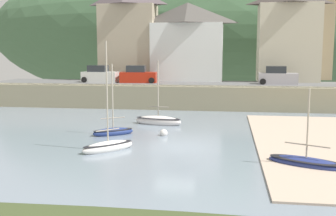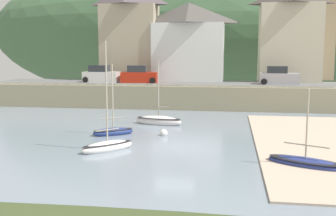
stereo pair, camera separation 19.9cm
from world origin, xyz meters
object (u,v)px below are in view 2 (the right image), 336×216
church_with_spire (323,8)px  rowboat_small_beached (305,163)px  mooring_buoy (164,133)px  parked_car_near_slipway (101,75)px  dinghy_open_wooden (108,146)px  sailboat_tall_mast (113,131)px  waterfront_building_left (130,32)px  parked_car_by_wall (139,76)px  parked_car_end_of_row (279,77)px  waterfront_building_right (290,35)px  sailboat_blue_trim (159,121)px  waterfront_building_centre (189,41)px

church_with_spire → rowboat_small_beached: church_with_spire is taller
mooring_buoy → parked_car_near_slipway: bearing=120.4°
mooring_buoy → dinghy_open_wooden: bearing=-117.8°
sailboat_tall_mast → mooring_buoy: 3.62m
parked_car_near_slipway → waterfront_building_left: bearing=65.1°
rowboat_small_beached → parked_car_by_wall: parked_car_by_wall is taller
parked_car_by_wall → mooring_buoy: 18.56m
waterfront_building_left → parked_car_by_wall: waterfront_building_left is taller
church_with_spire → parked_car_end_of_row: church_with_spire is taller
waterfront_building_right → sailboat_blue_trim: bearing=-125.4°
sailboat_blue_trim → waterfront_building_left: bearing=122.0°
waterfront_building_right → church_with_spire: size_ratio=0.63×
waterfront_building_right → parked_car_end_of_row: (-1.57, -4.50, -4.66)m
waterfront_building_left → waterfront_building_right: bearing=0.0°
parked_car_by_wall → parked_car_end_of_row: same height
church_with_spire → sailboat_tall_mast: bearing=-126.4°
waterfront_building_centre → sailboat_tall_mast: 23.40m
mooring_buoy → parked_car_end_of_row: bearing=60.8°
waterfront_building_left → church_with_spire: size_ratio=0.68×
waterfront_building_centre → dinghy_open_wooden: (-2.05, -26.81, -6.85)m
waterfront_building_left → waterfront_building_right: size_ratio=1.08×
waterfront_building_centre → sailboat_tall_mast: (-3.07, -22.15, -6.90)m
church_with_spire → sailboat_tall_mast: church_with_spire is taller
sailboat_tall_mast → waterfront_building_right: bearing=21.8°
waterfront_building_centre → rowboat_small_beached: bearing=-72.4°
parked_car_by_wall → waterfront_building_right: bearing=11.1°
waterfront_building_centre → waterfront_building_right: bearing=-0.0°
parked_car_near_slipway → church_with_spire: bearing=20.8°
waterfront_building_centre → dinghy_open_wooden: 27.75m
waterfront_building_centre → church_with_spire: bearing=13.9°
dinghy_open_wooden → waterfront_building_centre: bearing=39.0°
church_with_spire → sailboat_tall_mast: size_ratio=3.31×
waterfront_building_centre → rowboat_small_beached: (9.05, -28.58, -6.94)m
dinghy_open_wooden → parked_car_near_slipway: bearing=62.2°
sailboat_blue_trim → church_with_spire: bearing=63.0°
dinghy_open_wooden → parked_car_end_of_row: bearing=14.5°
waterfront_building_centre → rowboat_small_beached: size_ratio=2.23×
sailboat_tall_mast → mooring_buoy: (3.61, 0.25, -0.08)m
sailboat_tall_mast → rowboat_small_beached: (12.12, -6.44, -0.04)m
church_with_spire → waterfront_building_left: bearing=-170.3°
waterfront_building_centre → parked_car_end_of_row: waterfront_building_centre is taller
waterfront_building_left → dinghy_open_wooden: (5.27, -26.81, -8.04)m
church_with_spire → sailboat_blue_trim: church_with_spire is taller
rowboat_small_beached → parked_car_near_slipway: size_ratio=1.00×
waterfront_building_right → mooring_buoy: (-11.27, -21.90, -7.69)m
dinghy_open_wooden → rowboat_small_beached: dinghy_open_wooden is taller
waterfront_building_right → parked_car_near_slipway: bearing=-168.2°
sailboat_blue_trim → parked_car_near_slipway: size_ratio=1.29×
parked_car_near_slipway → mooring_buoy: bearing=-57.0°
sailboat_blue_trim → parked_car_by_wall: sailboat_blue_trim is taller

